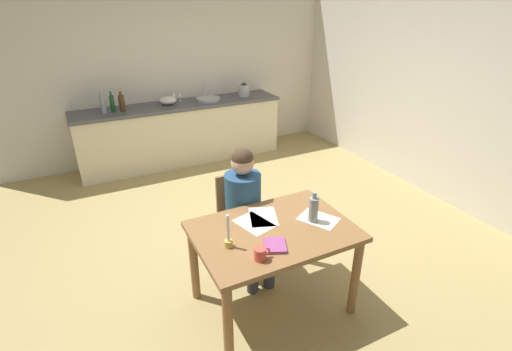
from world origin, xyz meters
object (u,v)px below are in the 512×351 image
(book_magazine, at_px, (275,245))
(wine_glass_near_sink, at_px, (180,94))
(wine_bottle_on_table, at_px, (314,209))
(dining_table, at_px, (273,242))
(person_seated, at_px, (246,205))
(coffee_mug, at_px, (261,254))
(bottle_vinegar, at_px, (112,103))
(candlestick, at_px, (228,238))
(bottle_wine_red, at_px, (122,103))
(sink_unit, at_px, (208,99))
(stovetop_kettle, at_px, (244,90))
(bottle_oil, at_px, (103,104))
(wine_glass_by_kettle, at_px, (173,95))
(mixing_bowl, at_px, (168,100))
(chair_at_table, at_px, (240,216))

(book_magazine, distance_m, wine_glass_near_sink, 3.69)
(wine_bottle_on_table, bearing_deg, dining_table, 174.02)
(person_seated, bearing_deg, book_magazine, -98.67)
(coffee_mug, distance_m, book_magazine, 0.18)
(bottle_vinegar, xyz_separation_m, wine_glass_near_sink, (0.99, 0.15, -0.01))
(coffee_mug, xyz_separation_m, candlestick, (-0.14, 0.23, 0.03))
(bottle_wine_red, bearing_deg, book_magazine, -82.36)
(candlestick, xyz_separation_m, sink_unit, (1.08, 3.37, 0.11))
(bottle_vinegar, height_order, stovetop_kettle, bottle_vinegar)
(person_seated, distance_m, bottle_oil, 2.89)
(bottle_wine_red, distance_m, wine_glass_by_kettle, 0.79)
(wine_bottle_on_table, height_order, wine_glass_by_kettle, wine_glass_by_kettle)
(mixing_bowl, height_order, stovetop_kettle, stovetop_kettle)
(wine_bottle_on_table, bearing_deg, mixing_bowl, 94.06)
(coffee_mug, distance_m, wine_glass_by_kettle, 3.77)
(candlestick, xyz_separation_m, bottle_oil, (-0.42, 3.31, 0.21))
(coffee_mug, bearing_deg, person_seated, 71.56)
(sink_unit, relative_size, bottle_vinegar, 1.30)
(chair_at_table, relative_size, wine_bottle_on_table, 3.44)
(stovetop_kettle, bearing_deg, bottle_vinegar, -179.94)
(bottle_wine_red, bearing_deg, bottle_oil, -174.22)
(bottle_oil, bearing_deg, sink_unit, 2.01)
(book_magazine, relative_size, sink_unit, 0.49)
(candlestick, height_order, bottle_wine_red, bottle_wine_red)
(book_magazine, height_order, mixing_bowl, mixing_bowl)
(sink_unit, bearing_deg, bottle_vinegar, -179.75)
(person_seated, bearing_deg, wine_bottle_on_table, -59.70)
(person_seated, xyz_separation_m, wine_glass_near_sink, (0.29, 2.95, 0.33))
(dining_table, bearing_deg, book_magazine, -116.92)
(person_seated, relative_size, stovetop_kettle, 5.43)
(bottle_vinegar, height_order, wine_glass_by_kettle, bottle_vinegar)
(sink_unit, distance_m, mixing_bowl, 0.60)
(mixing_bowl, relative_size, stovetop_kettle, 1.12)
(wine_bottle_on_table, height_order, stovetop_kettle, stovetop_kettle)
(person_seated, xyz_separation_m, bottle_wine_red, (-0.58, 2.78, 0.34))
(chair_at_table, height_order, sink_unit, sink_unit)
(wine_glass_by_kettle, bearing_deg, mixing_bowl, -137.95)
(bottle_wine_red, bearing_deg, wine_glass_near_sink, 11.34)
(chair_at_table, height_order, wine_bottle_on_table, wine_bottle_on_table)
(book_magazine, bearing_deg, dining_table, 86.41)
(wine_glass_by_kettle, bearing_deg, wine_bottle_on_table, -87.88)
(candlestick, height_order, mixing_bowl, mixing_bowl)
(sink_unit, distance_m, wine_glass_by_kettle, 0.52)
(stovetop_kettle, bearing_deg, wine_bottle_on_table, -106.04)
(wine_glass_near_sink, bearing_deg, bottle_wine_red, -168.66)
(stovetop_kettle, bearing_deg, sink_unit, 179.60)
(book_magazine, bearing_deg, wine_bottle_on_table, 43.88)
(stovetop_kettle, xyz_separation_m, wine_glass_near_sink, (-0.99, 0.15, 0.01))
(dining_table, xyz_separation_m, candlestick, (-0.39, -0.05, 0.19))
(mixing_bowl, bearing_deg, wine_glass_near_sink, 25.61)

